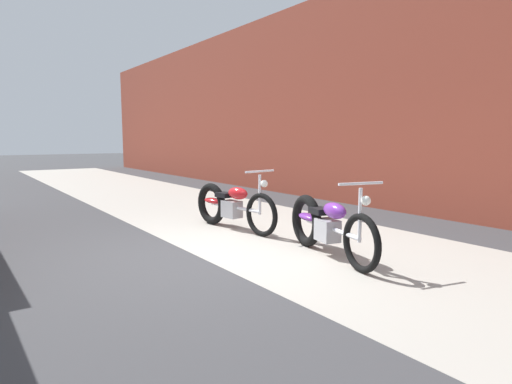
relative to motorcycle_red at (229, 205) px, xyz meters
The scene contains 5 objects.
ground_plane 1.85m from the motorcycle_red, 43.52° to the right, with size 80.00×80.00×0.00m, color #38383A.
sidewalk_slab 1.46m from the motorcycle_red, 21.02° to the left, with size 36.00×3.50×0.01m, color #9E998E.
brick_building_wall 4.64m from the motorcycle_red, 71.64° to the left, with size 36.00×0.50×4.89m, color brown.
motorcycle_red is the anchor object (origin of this frame).
motorcycle_purple 2.13m from the motorcycle_red, ahead, with size 1.97×0.74×1.03m.
Camera 1 is at (4.80, -2.50, 1.51)m, focal length 30.29 mm.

